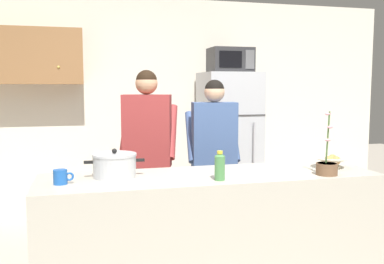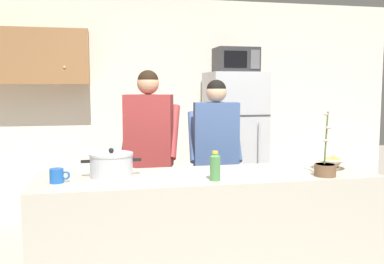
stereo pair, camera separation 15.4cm
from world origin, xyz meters
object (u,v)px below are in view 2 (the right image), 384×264
at_px(potted_orchid, 325,167).
at_px(bottle_near_edge, 215,166).
at_px(refrigerator, 234,146).
at_px(coffee_mug, 57,176).
at_px(bread_bowl, 332,163).
at_px(cooking_pot, 111,165).
at_px(person_by_sink, 216,146).
at_px(microwave, 236,60).
at_px(person_near_pot, 149,140).

bearing_deg(potted_orchid, bottle_near_edge, 178.19).
distance_m(refrigerator, bottle_near_edge, 2.20).
xyz_separation_m(coffee_mug, bread_bowl, (2.01, 0.05, 0.00)).
bearing_deg(refrigerator, cooking_pot, -129.61).
distance_m(bread_bowl, potted_orchid, 0.29).
relative_size(person_by_sink, bread_bowl, 6.22).
bearing_deg(potted_orchid, microwave, 90.25).
distance_m(refrigerator, cooking_pot, 2.30).
bearing_deg(bread_bowl, person_near_pot, 144.32).
distance_m(person_by_sink, bottle_near_edge, 1.12).
xyz_separation_m(microwave, coffee_mug, (-1.82, -1.88, -0.89)).
xyz_separation_m(person_near_pot, cooking_pot, (-0.36, -0.85, -0.06)).
bearing_deg(person_near_pot, person_by_sink, -4.67).
relative_size(refrigerator, microwave, 3.57).
bearing_deg(potted_orchid, person_near_pot, 134.08).
distance_m(person_by_sink, bread_bowl, 1.11).
bearing_deg(bottle_near_edge, cooking_pot, 157.59).
height_order(cooking_pot, bottle_near_edge, cooking_pot).
bearing_deg(cooking_pot, person_near_pot, 67.27).
bearing_deg(bread_bowl, potted_orchid, -128.75).
bearing_deg(person_by_sink, coffee_mug, -144.92).
relative_size(bottle_near_edge, potted_orchid, 0.44).
distance_m(person_by_sink, coffee_mug, 1.62).
relative_size(refrigerator, potted_orchid, 3.75).
xyz_separation_m(bread_bowl, potted_orchid, (-0.18, -0.22, 0.01)).
relative_size(microwave, person_by_sink, 0.30).
bearing_deg(bread_bowl, coffee_mug, -178.48).
xyz_separation_m(person_near_pot, bottle_near_edge, (0.32, -1.13, -0.05)).
bearing_deg(bread_bowl, bottle_near_edge, -168.53).
height_order(refrigerator, person_near_pot, refrigerator).
xyz_separation_m(microwave, cooking_pot, (-1.46, -1.75, -0.85)).
xyz_separation_m(person_by_sink, bottle_near_edge, (-0.30, -1.08, 0.02)).
height_order(bottle_near_edge, potted_orchid, potted_orchid).
distance_m(refrigerator, person_near_pot, 1.46).
bearing_deg(person_near_pot, microwave, 39.02).
relative_size(person_by_sink, bottle_near_edge, 8.06).
bearing_deg(person_near_pot, cooking_pot, -112.73).
xyz_separation_m(microwave, person_near_pot, (-1.11, -0.90, -0.79)).
bearing_deg(coffee_mug, person_by_sink, 35.08).
distance_m(person_near_pot, bread_bowl, 1.60).
height_order(bread_bowl, bottle_near_edge, bottle_near_edge).
distance_m(person_near_pot, cooking_pot, 0.92).
relative_size(cooking_pot, bread_bowl, 1.61).
xyz_separation_m(cooking_pot, bottle_near_edge, (0.68, -0.28, 0.01)).
height_order(refrigerator, person_by_sink, refrigerator).
bearing_deg(microwave, bottle_near_edge, -111.22).
distance_m(refrigerator, bread_bowl, 1.86).
relative_size(coffee_mug, bottle_near_edge, 0.65).
bearing_deg(bottle_near_edge, potted_orchid, -1.81).
distance_m(refrigerator, microwave, 1.00).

